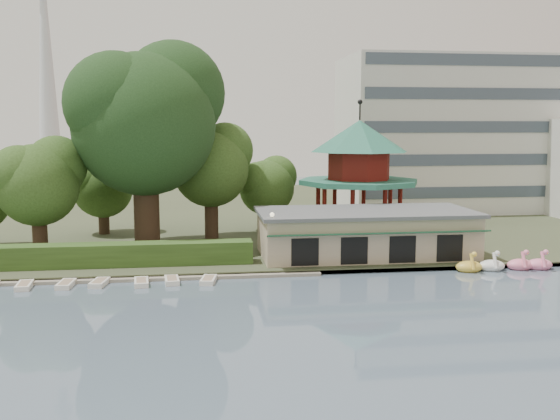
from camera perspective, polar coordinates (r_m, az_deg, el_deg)
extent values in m
plane|color=slate|center=(32.16, 0.78, -13.25)|extent=(220.00, 220.00, 0.00)
cube|color=#424930|center=(82.61, -4.54, -0.20)|extent=(220.00, 70.00, 0.40)
cube|color=gray|center=(48.56, -2.24, -5.83)|extent=(220.00, 0.60, 0.30)
cube|color=gray|center=(48.85, -16.46, -6.10)|extent=(34.00, 1.60, 0.24)
cube|color=tan|center=(54.49, 7.80, -2.21)|extent=(18.00, 8.00, 3.60)
cube|color=#595B5E|center=(54.19, 7.84, -0.18)|extent=(18.60, 8.60, 0.30)
cube|color=#194C2D|center=(50.28, 9.12, -2.14)|extent=(18.00, 1.59, 0.45)
cylinder|color=tan|center=(64.72, 7.14, -1.71)|extent=(10.40, 10.40, 1.20)
cylinder|color=#286D56|center=(64.11, 7.21, 2.57)|extent=(12.40, 12.40, 0.50)
cylinder|color=maroon|center=(63.99, 7.23, 4.04)|extent=(6.40, 6.40, 2.80)
cone|color=#286D56|center=(63.87, 7.28, 6.73)|extent=(10.00, 10.00, 3.20)
cylinder|color=black|center=(63.88, 7.32, 8.97)|extent=(0.16, 0.16, 1.80)
cube|color=silver|center=(86.84, 15.79, 6.67)|extent=(30.00, 14.00, 20.00)
cone|color=silver|center=(174.80, -20.63, 13.27)|extent=(6.00, 6.00, 60.00)
cube|color=#365620|center=(52.31, -19.22, -3.99)|extent=(30.00, 2.00, 1.80)
cylinder|color=black|center=(49.90, -0.72, -2.82)|extent=(0.12, 0.12, 4.00)
sphere|color=beige|center=(49.57, -0.73, -0.43)|extent=(0.36, 0.36, 0.36)
cylinder|color=#3A281C|center=(58.26, -12.13, 1.05)|extent=(2.32, 2.32, 9.07)
sphere|color=#1F3D19|center=(57.89, -12.32, 7.66)|extent=(12.87, 12.87, 12.87)
sphere|color=#1F3D19|center=(59.75, -9.75, 10.50)|extent=(9.66, 9.66, 9.66)
sphere|color=#1F3D19|center=(56.87, -14.77, 9.42)|extent=(9.01, 9.01, 9.01)
cylinder|color=#3A281C|center=(57.98, -21.12, -1.42)|extent=(1.28, 1.28, 4.89)
sphere|color=#365620|center=(57.55, -21.30, 2.15)|extent=(7.09, 7.09, 7.09)
sphere|color=#365620|center=(58.16, -19.77, 3.82)|extent=(5.32, 5.32, 5.32)
sphere|color=#365620|center=(57.10, -22.72, 3.02)|extent=(4.97, 4.97, 4.97)
cylinder|color=#3A281C|center=(62.28, -6.29, -0.04)|extent=(1.35, 1.35, 5.56)
sphere|color=#365620|center=(61.87, -6.35, 3.74)|extent=(7.49, 7.49, 7.49)
sphere|color=#365620|center=(62.95, -5.03, 5.44)|extent=(5.62, 5.62, 5.62)
sphere|color=#365620|center=(61.04, -7.58, 4.71)|extent=(5.25, 5.25, 5.25)
cylinder|color=#3A281C|center=(66.77, -1.22, -0.28)|extent=(1.06, 1.06, 3.70)
sphere|color=#365620|center=(66.45, -1.22, 2.05)|extent=(5.90, 5.90, 5.90)
sphere|color=#365620|center=(67.36, -0.31, 3.14)|extent=(4.42, 4.42, 4.42)
sphere|color=#365620|center=(65.69, -2.06, 2.63)|extent=(4.13, 4.13, 4.13)
cylinder|color=#3A281C|center=(67.03, -15.81, -0.48)|extent=(1.10, 1.10, 3.83)
sphere|color=#365620|center=(66.70, -15.90, 1.93)|extent=(6.10, 6.10, 6.10)
sphere|color=#365620|center=(67.34, -14.80, 3.07)|extent=(4.57, 4.57, 4.57)
sphere|color=#365620|center=(66.20, -16.92, 2.52)|extent=(4.27, 4.27, 4.27)
ellipsoid|color=yellow|center=(52.09, 16.89, -5.01)|extent=(2.16, 1.44, 0.99)
cylinder|color=yellow|center=(51.49, 17.17, -4.54)|extent=(0.26, 0.79, 1.29)
sphere|color=yellow|center=(51.09, 17.34, -3.89)|extent=(0.44, 0.44, 0.44)
ellipsoid|color=white|center=(53.04, 18.77, -4.86)|extent=(2.16, 1.44, 0.99)
cylinder|color=white|center=(52.45, 19.07, -4.40)|extent=(0.26, 0.79, 1.29)
sphere|color=white|center=(52.06, 19.25, -3.77)|extent=(0.44, 0.44, 0.44)
ellipsoid|color=pink|center=(54.21, 21.09, -4.70)|extent=(2.16, 1.44, 0.99)
cylinder|color=pink|center=(53.63, 21.40, -4.25)|extent=(0.26, 0.79, 1.29)
sphere|color=pink|center=(53.25, 21.59, -3.63)|extent=(0.44, 0.44, 0.44)
ellipsoid|color=pink|center=(54.87, 22.61, -4.64)|extent=(2.16, 1.44, 0.99)
cylinder|color=pink|center=(54.29, 22.93, -4.19)|extent=(0.26, 0.79, 1.29)
sphere|color=pink|center=(53.92, 23.13, -3.57)|extent=(0.44, 0.44, 0.44)
cube|color=white|center=(48.46, -22.34, -6.40)|extent=(1.19, 2.38, 0.36)
cube|color=white|center=(47.80, -18.98, -6.43)|extent=(1.15, 2.36, 0.36)
cube|color=white|center=(47.52, -16.18, -6.40)|extent=(1.34, 2.43, 0.36)
cube|color=white|center=(46.89, -12.57, -6.47)|extent=(1.21, 2.38, 0.36)
cube|color=white|center=(47.07, -9.86, -6.34)|extent=(1.20, 2.38, 0.36)
cube|color=white|center=(46.74, -6.56, -6.38)|extent=(1.37, 2.43, 0.36)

